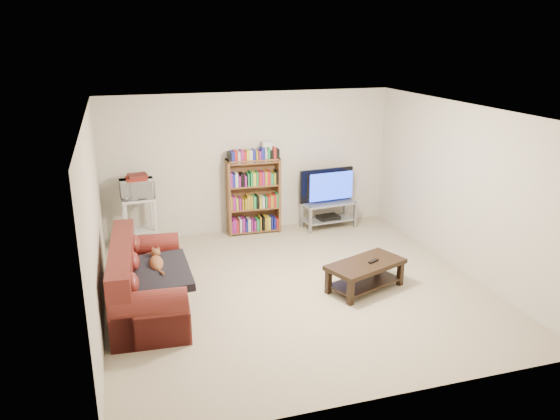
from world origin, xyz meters
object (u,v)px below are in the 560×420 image
object	(u,v)px
sofa	(143,286)
tv_stand	(328,210)
coffee_table	(365,271)
bookshelf	(253,195)

from	to	relation	value
sofa	tv_stand	xyz separation A→B (m)	(3.34, 2.17, 0.01)
coffee_table	tv_stand	xyz separation A→B (m)	(0.45, 2.47, 0.05)
tv_stand	bookshelf	bearing A→B (deg)	168.61
sofa	tv_stand	distance (m)	3.98
tv_stand	bookshelf	distance (m)	1.39
sofa	coffee_table	distance (m)	2.91
coffee_table	bookshelf	size ratio (longest dim) A/B	0.91
bookshelf	sofa	bearing A→B (deg)	-129.76
coffee_table	tv_stand	world-z (taller)	tv_stand
sofa	coffee_table	xyz separation A→B (m)	(2.89, -0.30, -0.04)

